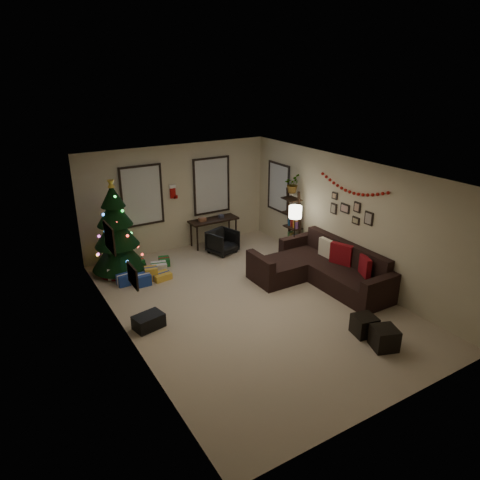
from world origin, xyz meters
name	(u,v)px	position (x,y,z in m)	size (l,w,h in m)	color
floor	(251,303)	(0.00, 0.00, 0.00)	(7.00, 7.00, 0.00)	tan
ceiling	(252,172)	(0.00, 0.00, 2.70)	(7.00, 7.00, 0.00)	white
wall_back	(178,198)	(0.00, 3.50, 1.35)	(5.00, 5.00, 0.00)	#C3B694
wall_front	(397,326)	(0.00, -3.50, 1.35)	(5.00, 5.00, 0.00)	#C3B694
wall_left	(124,270)	(-2.50, 0.00, 1.35)	(7.00, 7.00, 0.00)	#C3B694
wall_right	(348,219)	(2.50, 0.00, 1.35)	(7.00, 7.00, 0.00)	#C3B694
window_back_left	(142,196)	(-0.95, 3.47, 1.55)	(1.05, 0.06, 1.50)	#728CB2
window_back_right	(211,186)	(0.95, 3.47, 1.55)	(1.05, 0.06, 1.50)	#728CB2
window_right_wall	(279,187)	(2.47, 2.55, 1.50)	(0.06, 0.90, 1.30)	#728CB2
christmas_tree	(116,234)	(-1.83, 2.82, 0.94)	(1.22, 1.22, 2.27)	black
presents	(144,272)	(-1.45, 2.25, 0.12)	(1.50, 1.06, 0.30)	silver
sofa	(321,270)	(1.83, 0.02, 0.29)	(1.96, 2.84, 0.89)	black
pillow_red_a	(365,266)	(2.21, -0.88, 0.64)	(0.11, 0.41, 0.41)	maroon
pillow_red_b	(341,255)	(2.21, -0.18, 0.64)	(0.13, 0.50, 0.50)	maroon
pillow_cream	(327,248)	(2.21, 0.30, 0.63)	(0.12, 0.41, 0.41)	beige
ottoman_near	(384,338)	(1.11, -2.46, 0.19)	(0.40, 0.40, 0.38)	black
ottoman_far	(364,325)	(1.12, -1.99, 0.18)	(0.38, 0.38, 0.36)	black
desk	(214,222)	(0.86, 3.22, 0.63)	(1.31, 0.47, 0.71)	black
desk_chair	(223,242)	(0.77, 2.57, 0.30)	(0.59, 0.55, 0.60)	black
bookshelf	(294,223)	(2.30, 1.65, 0.82)	(0.30, 0.50, 1.68)	black
potted_plant	(292,181)	(2.30, 1.78, 1.85)	(0.52, 0.45, 0.58)	#4C4C4C
floor_lamp	(295,216)	(1.95, 1.16, 1.20)	(0.30, 0.30, 1.44)	black
art_map	(109,238)	(-2.48, 0.80, 1.65)	(0.04, 0.60, 0.50)	black
art_abstract	(133,276)	(-2.48, -0.41, 1.41)	(0.04, 0.45, 0.35)	black
gallery	(351,211)	(2.48, -0.07, 1.57)	(0.03, 1.25, 0.54)	black
garland	(352,187)	(2.45, -0.08, 2.10)	(0.08, 1.90, 0.30)	#A5140C
stocking_left	(173,192)	(-0.14, 3.46, 1.55)	(0.20, 0.05, 0.36)	#990F0C
stocking_right	(183,191)	(0.19, 3.60, 1.47)	(0.20, 0.05, 0.36)	#990F0C
storage_bin	(149,321)	(-2.09, 0.19, 0.13)	(0.53, 0.35, 0.26)	black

